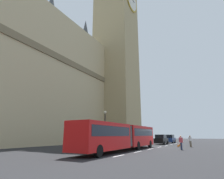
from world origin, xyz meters
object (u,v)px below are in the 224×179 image
object	(u,v)px
articulated_bus	(122,135)
sedan_trailing	(170,139)
pedestrian_by_kerb	(190,141)
clock_tower	(116,26)
street_lamp	(105,126)
traffic_cone_middle	(179,144)
traffic_cone_west	(178,145)
sedan_lead	(161,139)
pedestrian_near_cones	(181,142)

from	to	relation	value
articulated_bus	sedan_trailing	bearing A→B (deg)	-0.67
articulated_bus	pedestrian_by_kerb	size ratio (longest dim) A/B	9.87
clock_tower	pedestrian_by_kerb	bearing A→B (deg)	-126.83
sedan_trailing	street_lamp	xyz separation A→B (m)	(-21.44, 4.80, 2.14)
clock_tower	traffic_cone_middle	size ratio (longest dim) A/B	116.07
clock_tower	traffic_cone_west	size ratio (longest dim) A/B	116.07
sedan_lead	clock_tower	bearing A→B (deg)	58.17
traffic_cone_middle	sedan_trailing	bearing A→B (deg)	17.88
articulated_bus	traffic_cone_west	size ratio (longest dim) A/B	28.76
traffic_cone_middle	pedestrian_by_kerb	bearing A→B (deg)	-135.09
street_lamp	pedestrian_near_cones	world-z (taller)	street_lamp
articulated_bus	sedan_lead	xyz separation A→B (m)	(17.35, -0.22, -0.83)
sedan_lead	pedestrian_near_cones	distance (m)	13.85
sedan_trailing	articulated_bus	bearing A→B (deg)	179.33
street_lamp	pedestrian_by_kerb	xyz separation A→B (m)	(7.37, -10.65, -2.14)
articulated_bus	sedan_lead	bearing A→B (deg)	-0.71
sedan_lead	sedan_trailing	xyz separation A→B (m)	(7.81, -0.08, 0.00)
traffic_cone_west	street_lamp	xyz separation A→B (m)	(-6.85, 8.90, 2.77)
sedan_trailing	pedestrian_by_kerb	xyz separation A→B (m)	(-14.07, -5.84, -0.00)
sedan_lead	traffic_cone_west	world-z (taller)	sedan_lead
street_lamp	traffic_cone_middle	bearing A→B (deg)	-43.14
articulated_bus	traffic_cone_middle	size ratio (longest dim) A/B	28.76
traffic_cone_middle	pedestrian_near_cones	size ratio (longest dim) A/B	0.34
traffic_cone_west	street_lamp	bearing A→B (deg)	127.59
articulated_bus	traffic_cone_west	xyz separation A→B (m)	(10.58, -4.40, -1.46)
sedan_lead	street_lamp	world-z (taller)	street_lamp
articulated_bus	pedestrian_by_kerb	distance (m)	12.71
clock_tower	pedestrian_by_kerb	size ratio (longest dim) A/B	39.84
sedan_trailing	street_lamp	size ratio (longest dim) A/B	0.83
pedestrian_near_cones	street_lamp	bearing A→B (deg)	95.15
clock_tower	sedan_trailing	size ratio (longest dim) A/B	15.30
street_lamp	traffic_cone_west	bearing A→B (deg)	-52.41
articulated_bus	traffic_cone_middle	xyz separation A→B (m)	(13.03, -4.21, -1.46)
traffic_cone_middle	pedestrian_by_kerb	xyz separation A→B (m)	(-1.93, -1.93, 0.63)
articulated_bus	street_lamp	bearing A→B (deg)	50.39
clock_tower	articulated_bus	world-z (taller)	clock_tower
sedan_trailing	traffic_cone_middle	world-z (taller)	sedan_trailing
traffic_cone_middle	pedestrian_by_kerb	size ratio (longest dim) A/B	0.34
traffic_cone_west	pedestrian_near_cones	bearing A→B (deg)	-167.14
traffic_cone_middle	pedestrian_near_cones	world-z (taller)	pedestrian_near_cones
street_lamp	pedestrian_near_cones	distance (m)	10.52
sedan_trailing	street_lamp	bearing A→B (deg)	167.37
sedan_lead	pedestrian_near_cones	xyz separation A→B (m)	(-12.70, -5.53, -0.00)
articulated_bus	traffic_cone_west	world-z (taller)	articulated_bus
traffic_cone_middle	street_lamp	world-z (taller)	street_lamp
pedestrian_near_cones	pedestrian_by_kerb	distance (m)	6.46
sedan_trailing	pedestrian_by_kerb	world-z (taller)	sedan_trailing
articulated_bus	pedestrian_near_cones	size ratio (longest dim) A/B	9.87
sedan_lead	sedan_trailing	size ratio (longest dim) A/B	1.00
clock_tower	articulated_bus	xyz separation A→B (m)	(-26.17, -13.99, -33.63)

